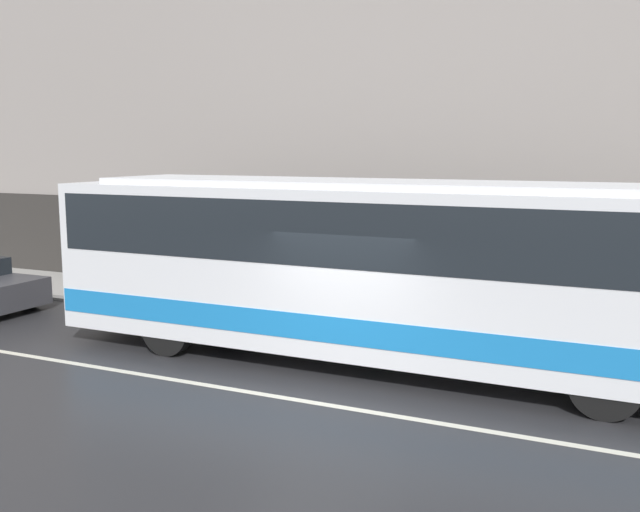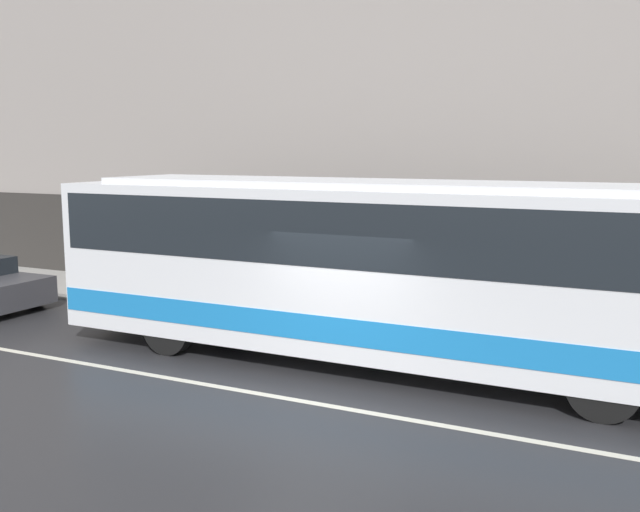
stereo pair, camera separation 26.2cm
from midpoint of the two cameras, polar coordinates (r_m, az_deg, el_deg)
ground_plane at (r=11.22m, az=-0.02°, el=-11.67°), size 60.00×60.00×0.00m
sidewalk at (r=15.96m, az=8.45°, el=-5.34°), size 60.00×2.67×0.14m
building_facade at (r=16.94m, az=10.36°, el=11.66°), size 60.00×0.35×10.03m
lane_stripe at (r=11.21m, az=-0.02°, el=-11.65°), size 54.00×0.14×0.01m
transit_bus at (r=12.84m, az=3.77°, el=-0.44°), size 11.75×2.55×3.33m
pedestrian_waiting at (r=16.72m, az=5.25°, el=-1.78°), size 0.36×0.36×1.61m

